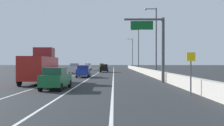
{
  "coord_description": "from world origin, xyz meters",
  "views": [
    {
      "loc": [
        1.61,
        -2.21,
        2.28
      ],
      "look_at": [
        1.19,
        46.68,
        2.21
      ],
      "focal_mm": 38.4,
      "sensor_mm": 36.0,
      "label": 1
    }
  ],
  "objects_px": {
    "speed_advisory_sign": "(191,70)",
    "lamp_post_right_fourth": "(132,51)",
    "lamp_post_right_second": "(155,37)",
    "car_blue_0": "(83,71)",
    "box_truck": "(40,67)",
    "car_yellow_2": "(102,66)",
    "lamp_post_right_third": "(138,47)",
    "car_black_1": "(104,68)",
    "car_silver_3": "(75,69)",
    "overhead_sign_gantry": "(157,42)",
    "car_green_4": "(56,78)",
    "car_white_5": "(88,67)"
  },
  "relations": [
    {
      "from": "car_white_5",
      "to": "lamp_post_right_fourth",
      "type": "bearing_deg",
      "value": 52.36
    },
    {
      "from": "car_yellow_2",
      "to": "car_silver_3",
      "type": "height_order",
      "value": "car_silver_3"
    },
    {
      "from": "car_black_1",
      "to": "overhead_sign_gantry",
      "type": "bearing_deg",
      "value": -76.07
    },
    {
      "from": "lamp_post_right_second",
      "to": "box_truck",
      "type": "xyz_separation_m",
      "value": [
        -15.04,
        -14.72,
        -4.78
      ]
    },
    {
      "from": "speed_advisory_sign",
      "to": "car_black_1",
      "type": "xyz_separation_m",
      "value": [
        -7.76,
        40.44,
        -0.8
      ]
    },
    {
      "from": "lamp_post_right_third",
      "to": "car_black_1",
      "type": "xyz_separation_m",
      "value": [
        -8.98,
        -9.48,
        -5.65
      ]
    },
    {
      "from": "car_black_1",
      "to": "lamp_post_right_fourth",
      "type": "bearing_deg",
      "value": 75.28
    },
    {
      "from": "lamp_post_right_fourth",
      "to": "car_black_1",
      "type": "xyz_separation_m",
      "value": [
        -9.29,
        -35.35,
        -5.65
      ]
    },
    {
      "from": "lamp_post_right_second",
      "to": "car_yellow_2",
      "type": "xyz_separation_m",
      "value": [
        -11.89,
        54.87,
        -5.6
      ]
    },
    {
      "from": "car_yellow_2",
      "to": "car_green_4",
      "type": "relative_size",
      "value": 0.97
    },
    {
      "from": "car_green_4",
      "to": "car_black_1",
      "type": "bearing_deg",
      "value": 85.98
    },
    {
      "from": "overhead_sign_gantry",
      "to": "car_black_1",
      "type": "distance_m",
      "value": 30.62
    },
    {
      "from": "lamp_post_right_third",
      "to": "car_green_4",
      "type": "bearing_deg",
      "value": -104.0
    },
    {
      "from": "car_green_4",
      "to": "overhead_sign_gantry",
      "type": "bearing_deg",
      "value": 36.78
    },
    {
      "from": "lamp_post_right_second",
      "to": "car_silver_3",
      "type": "distance_m",
      "value": 18.35
    },
    {
      "from": "lamp_post_right_third",
      "to": "lamp_post_right_fourth",
      "type": "xyz_separation_m",
      "value": [
        0.31,
        25.87,
        0.0
      ]
    },
    {
      "from": "car_silver_3",
      "to": "car_yellow_2",
      "type": "bearing_deg",
      "value": 85.98
    },
    {
      "from": "car_white_5",
      "to": "box_truck",
      "type": "relative_size",
      "value": 0.53
    },
    {
      "from": "box_truck",
      "to": "car_blue_0",
      "type": "bearing_deg",
      "value": 74.09
    },
    {
      "from": "car_blue_0",
      "to": "box_truck",
      "type": "height_order",
      "value": "box_truck"
    },
    {
      "from": "speed_advisory_sign",
      "to": "car_yellow_2",
      "type": "bearing_deg",
      "value": 97.44
    },
    {
      "from": "car_yellow_2",
      "to": "box_truck",
      "type": "xyz_separation_m",
      "value": [
        -3.15,
        -69.59,
        0.81
      ]
    },
    {
      "from": "overhead_sign_gantry",
      "to": "box_truck",
      "type": "height_order",
      "value": "overhead_sign_gantry"
    },
    {
      "from": "speed_advisory_sign",
      "to": "lamp_post_right_fourth",
      "type": "relative_size",
      "value": 0.26
    },
    {
      "from": "car_yellow_2",
      "to": "overhead_sign_gantry",
      "type": "bearing_deg",
      "value": -81.74
    },
    {
      "from": "overhead_sign_gantry",
      "to": "car_silver_3",
      "type": "height_order",
      "value": "overhead_sign_gantry"
    },
    {
      "from": "lamp_post_right_second",
      "to": "car_blue_0",
      "type": "xyz_separation_m",
      "value": [
        -11.79,
        -3.31,
        -5.67
      ]
    },
    {
      "from": "speed_advisory_sign",
      "to": "car_black_1",
      "type": "height_order",
      "value": "speed_advisory_sign"
    },
    {
      "from": "car_blue_0",
      "to": "car_yellow_2",
      "type": "height_order",
      "value": "car_yellow_2"
    },
    {
      "from": "car_white_5",
      "to": "box_truck",
      "type": "bearing_deg",
      "value": -90.15
    },
    {
      "from": "car_black_1",
      "to": "car_yellow_2",
      "type": "relative_size",
      "value": 1.16
    },
    {
      "from": "speed_advisory_sign",
      "to": "car_green_4",
      "type": "relative_size",
      "value": 0.72
    },
    {
      "from": "speed_advisory_sign",
      "to": "lamp_post_right_third",
      "type": "height_order",
      "value": "lamp_post_right_third"
    },
    {
      "from": "lamp_post_right_second",
      "to": "lamp_post_right_fourth",
      "type": "bearing_deg",
      "value": 90.05
    },
    {
      "from": "overhead_sign_gantry",
      "to": "car_blue_0",
      "type": "height_order",
      "value": "overhead_sign_gantry"
    },
    {
      "from": "speed_advisory_sign",
      "to": "lamp_post_right_third",
      "type": "xyz_separation_m",
      "value": [
        1.22,
        49.92,
        4.85
      ]
    },
    {
      "from": "overhead_sign_gantry",
      "to": "car_white_5",
      "type": "bearing_deg",
      "value": 105.8
    },
    {
      "from": "overhead_sign_gantry",
      "to": "lamp_post_right_third",
      "type": "bearing_deg",
      "value": 87.56
    },
    {
      "from": "car_blue_0",
      "to": "car_green_4",
      "type": "bearing_deg",
      "value": -90.46
    },
    {
      "from": "box_truck",
      "to": "car_white_5",
      "type": "bearing_deg",
      "value": 89.85
    },
    {
      "from": "overhead_sign_gantry",
      "to": "car_yellow_2",
      "type": "height_order",
      "value": "overhead_sign_gantry"
    },
    {
      "from": "lamp_post_right_fourth",
      "to": "car_green_4",
      "type": "xyz_separation_m",
      "value": [
        -11.88,
        -72.25,
        -5.68
      ]
    },
    {
      "from": "car_green_4",
      "to": "box_truck",
      "type": "relative_size",
      "value": 0.55
    },
    {
      "from": "speed_advisory_sign",
      "to": "lamp_post_right_fourth",
      "type": "height_order",
      "value": "lamp_post_right_fourth"
    },
    {
      "from": "car_green_4",
      "to": "car_yellow_2",
      "type": "bearing_deg",
      "value": 89.97
    },
    {
      "from": "lamp_post_right_second",
      "to": "car_black_1",
      "type": "height_order",
      "value": "lamp_post_right_second"
    },
    {
      "from": "lamp_post_right_third",
      "to": "box_truck",
      "type": "xyz_separation_m",
      "value": [
        -14.68,
        -40.59,
        -4.78
      ]
    },
    {
      "from": "lamp_post_right_fourth",
      "to": "car_blue_0",
      "type": "bearing_deg",
      "value": -102.04
    },
    {
      "from": "car_black_1",
      "to": "car_silver_3",
      "type": "height_order",
      "value": "car_silver_3"
    },
    {
      "from": "car_black_1",
      "to": "car_green_4",
      "type": "relative_size",
      "value": 1.12
    }
  ]
}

